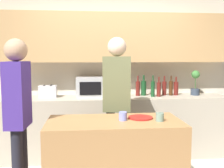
# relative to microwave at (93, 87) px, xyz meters

# --- Properties ---
(back_wall) EXTENTS (6.40, 0.40, 2.70)m
(back_wall) POSITION_rel_microwave_xyz_m (0.28, 0.22, 0.46)
(back_wall) COLOR beige
(back_wall) RESTS_ON ground_plane
(back_counter) EXTENTS (3.60, 0.62, 0.92)m
(back_counter) POSITION_rel_microwave_xyz_m (0.28, -0.05, -0.61)
(back_counter) COLOR #B7AD99
(back_counter) RESTS_ON ground_plane
(kitchen_island) EXTENTS (1.38, 0.66, 0.88)m
(kitchen_island) POSITION_rel_microwave_xyz_m (0.18, -1.38, -0.63)
(kitchen_island) COLOR #B27F4C
(kitchen_island) RESTS_ON ground_plane
(microwave) EXTENTS (0.52, 0.39, 0.30)m
(microwave) POSITION_rel_microwave_xyz_m (0.00, 0.00, 0.00)
(microwave) COLOR #B7BABC
(microwave) RESTS_ON back_counter
(toaster) EXTENTS (0.26, 0.16, 0.18)m
(toaster) POSITION_rel_microwave_xyz_m (-0.69, 0.00, -0.06)
(toaster) COLOR silver
(toaster) RESTS_ON back_counter
(potted_plant) EXTENTS (0.14, 0.14, 0.39)m
(potted_plant) POSITION_rel_microwave_xyz_m (1.62, 0.00, 0.05)
(potted_plant) COLOR #333D4C
(potted_plant) RESTS_ON back_counter
(bottle_0) EXTENTS (0.07, 0.07, 0.32)m
(bottle_0) POSITION_rel_microwave_xyz_m (0.70, 0.02, -0.03)
(bottle_0) COLOR maroon
(bottle_0) RESTS_ON back_counter
(bottle_1) EXTENTS (0.08, 0.08, 0.32)m
(bottle_1) POSITION_rel_microwave_xyz_m (0.80, 0.05, -0.03)
(bottle_1) COLOR #194723
(bottle_1) RESTS_ON back_counter
(bottle_2) EXTENTS (0.06, 0.06, 0.33)m
(bottle_2) POSITION_rel_microwave_xyz_m (0.91, -0.09, -0.03)
(bottle_2) COLOR #194723
(bottle_2) RESTS_ON back_counter
(bottle_3) EXTENTS (0.06, 0.06, 0.31)m
(bottle_3) POSITION_rel_microwave_xyz_m (1.00, -0.09, -0.03)
(bottle_3) COLOR maroon
(bottle_3) RESTS_ON back_counter
(bottle_4) EXTENTS (0.07, 0.07, 0.31)m
(bottle_4) POSITION_rel_microwave_xyz_m (1.13, 0.03, -0.03)
(bottle_4) COLOR maroon
(bottle_4) RESTS_ON back_counter
(bottle_5) EXTENTS (0.06, 0.06, 0.31)m
(bottle_5) POSITION_rel_microwave_xyz_m (1.23, 0.01, -0.03)
(bottle_5) COLOR #472814
(bottle_5) RESTS_ON back_counter
(bottle_6) EXTENTS (0.07, 0.07, 0.29)m
(bottle_6) POSITION_rel_microwave_xyz_m (1.31, 0.02, -0.04)
(bottle_6) COLOR maroon
(bottle_6) RESTS_ON back_counter
(plate_on_island) EXTENTS (0.26, 0.26, 0.01)m
(plate_on_island) POSITION_rel_microwave_xyz_m (0.46, -1.31, -0.18)
(plate_on_island) COLOR red
(plate_on_island) RESTS_ON kitchen_island
(cup_0) EXTENTS (0.08, 0.08, 0.08)m
(cup_0) POSITION_rel_microwave_xyz_m (0.63, -1.45, -0.15)
(cup_0) COLOR gray
(cup_0) RESTS_ON kitchen_island
(cup_1) EXTENTS (0.08, 0.08, 0.09)m
(cup_1) POSITION_rel_microwave_xyz_m (0.26, -1.39, -0.14)
(cup_1) COLOR #8693E9
(cup_1) RESTS_ON kitchen_island
(person_left) EXTENTS (0.23, 0.35, 1.71)m
(person_left) POSITION_rel_microwave_xyz_m (-0.79, -1.33, -0.05)
(person_left) COLOR black
(person_left) RESTS_ON ground_plane
(person_center) EXTENTS (0.37, 0.24, 1.77)m
(person_center) POSITION_rel_microwave_xyz_m (0.27, -0.79, -0.01)
(person_center) COLOR black
(person_center) RESTS_ON ground_plane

